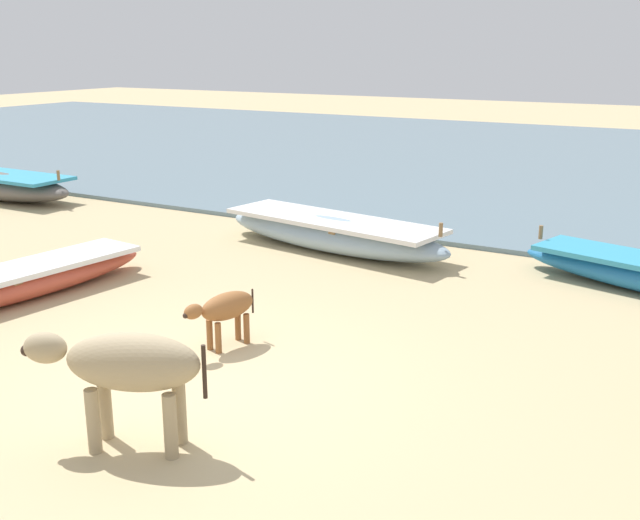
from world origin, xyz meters
TOP-DOWN VIEW (x-y plane):
  - ground at (0.00, 0.00)m, footprint 80.00×80.00m
  - sea_water at (0.00, 16.18)m, footprint 60.00×20.00m
  - fishing_boat_1 at (-3.63, 0.95)m, footprint 1.25×3.78m
  - fishing_boat_3 at (-1.28, 5.04)m, footprint 4.35×1.70m
  - cow_adult_dun at (0.31, -1.24)m, footprint 1.48×0.85m
  - calf_far_brown at (-0.31, 0.88)m, footprint 0.43×0.93m

SIDE VIEW (x-z plane):
  - ground at x=0.00m, z-range 0.00..0.00m
  - sea_water at x=0.00m, z-range 0.00..0.08m
  - fishing_boat_1 at x=-3.63m, z-range -0.08..0.53m
  - fishing_boat_3 at x=-1.28m, z-range -0.08..0.65m
  - calf_far_brown at x=-0.31m, z-range 0.13..0.75m
  - cow_adult_dun at x=0.31m, z-range 0.22..1.21m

